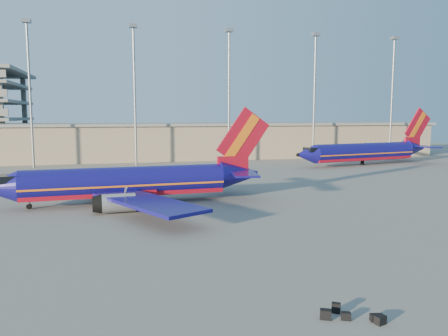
% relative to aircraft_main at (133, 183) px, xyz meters
% --- Properties ---
extents(ground, '(220.00, 220.00, 0.00)m').
position_rel_aircraft_main_xyz_m(ground, '(7.06, -5.43, -2.44)').
color(ground, slate).
rests_on(ground, ground).
extents(terminal_building, '(122.00, 16.00, 8.50)m').
position_rel_aircraft_main_xyz_m(terminal_building, '(17.06, 52.57, 1.88)').
color(terminal_building, gray).
rests_on(terminal_building, ground).
extents(light_mast_row, '(101.60, 1.60, 28.65)m').
position_rel_aircraft_main_xyz_m(light_mast_row, '(12.06, 40.57, 15.12)').
color(light_mast_row, gray).
rests_on(light_mast_row, ground).
extents(aircraft_main, '(33.69, 32.35, 11.40)m').
position_rel_aircraft_main_xyz_m(aircraft_main, '(0.00, 0.00, 0.00)').
color(aircraft_main, navy).
rests_on(aircraft_main, ground).
extents(aircraft_second, '(35.28, 14.69, 12.05)m').
position_rel_aircraft_main_xyz_m(aircraft_second, '(49.01, 29.64, 0.33)').
color(aircraft_second, navy).
rests_on(aircraft_second, ground).
extents(luggage_pile, '(3.07, 2.15, 0.55)m').
position_rel_aircraft_main_xyz_m(luggage_pile, '(9.79, -32.93, -2.21)').
color(luggage_pile, black).
rests_on(luggage_pile, ground).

